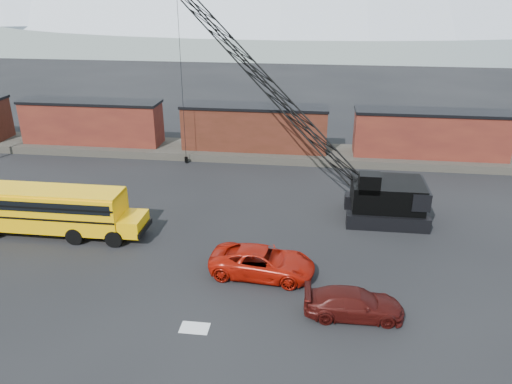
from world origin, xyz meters
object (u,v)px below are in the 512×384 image
red_pickup (262,262)px  maroon_suv (354,303)px  school_bus (53,209)px  crawler_crane (262,79)px

red_pickup → maroon_suv: bearing=-118.1°
school_bus → red_pickup: bearing=-12.8°
school_bus → crawler_crane: 17.38m
red_pickup → maroon_suv: size_ratio=1.20×
school_bus → red_pickup: 14.46m
school_bus → crawler_crane: bearing=38.6°
red_pickup → maroon_suv: (4.93, -3.17, -0.11)m
maroon_suv → crawler_crane: bearing=19.7°
maroon_suv → red_pickup: bearing=55.2°
red_pickup → crawler_crane: bearing=11.5°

